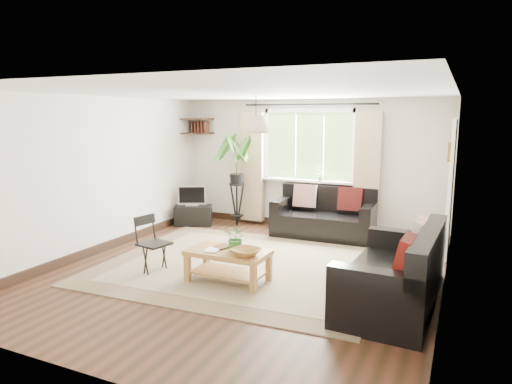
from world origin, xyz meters
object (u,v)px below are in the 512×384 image
at_px(palm_stand, 237,180).
at_px(coffee_table, 228,266).
at_px(sofa_right, 392,269).
at_px(tv_stand, 193,215).
at_px(folding_chair, 155,245).
at_px(sofa_back, 324,214).

bearing_deg(palm_stand, coffee_table, -65.10).
bearing_deg(sofa_right, tv_stand, -116.70).
relative_size(tv_stand, folding_chair, 0.92).
height_order(sofa_back, coffee_table, sofa_back).
xyz_separation_m(sofa_back, folding_chair, (-1.56, -2.75, -0.02)).
height_order(palm_stand, folding_chair, palm_stand).
bearing_deg(coffee_table, sofa_right, 3.47).
height_order(coffee_table, palm_stand, palm_stand).
xyz_separation_m(coffee_table, folding_chair, (-1.08, -0.09, 0.17)).
xyz_separation_m(tv_stand, folding_chair, (0.99, -2.52, 0.20)).
distance_m(sofa_back, folding_chair, 3.16).
relative_size(coffee_table, tv_stand, 1.46).
height_order(tv_stand, folding_chair, folding_chair).
relative_size(sofa_back, folding_chair, 2.26).
xyz_separation_m(palm_stand, folding_chair, (0.20, -2.83, -0.50)).
distance_m(sofa_right, tv_stand, 4.69).
bearing_deg(folding_chair, coffee_table, -74.04).
xyz_separation_m(sofa_back, sofa_right, (1.52, -2.53, 0.02)).
xyz_separation_m(sofa_back, tv_stand, (-2.55, -0.22, -0.22)).
bearing_deg(folding_chair, sofa_right, -74.86).
xyz_separation_m(sofa_right, folding_chair, (-3.08, -0.21, -0.05)).
bearing_deg(sofa_back, sofa_right, -60.23).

